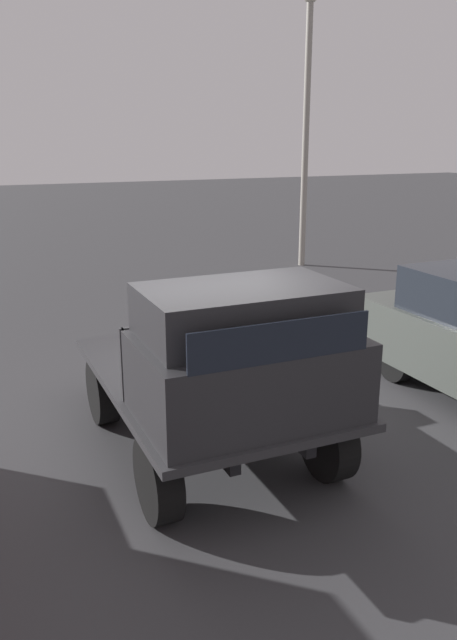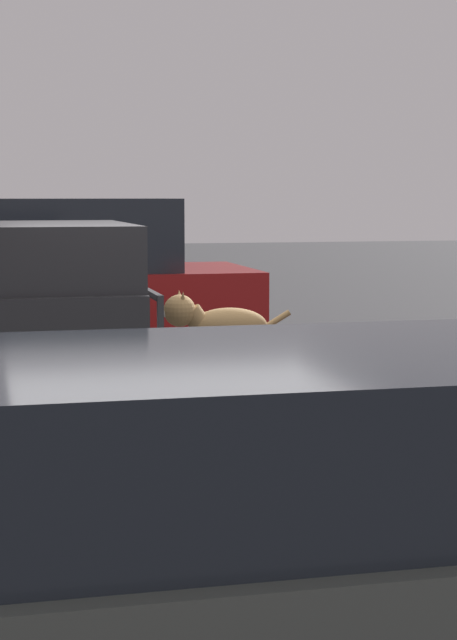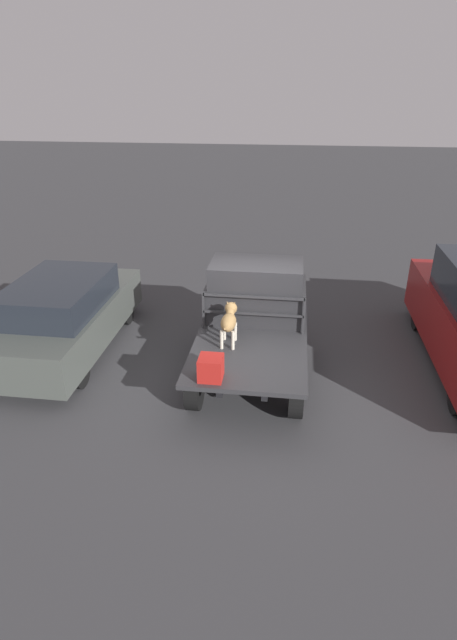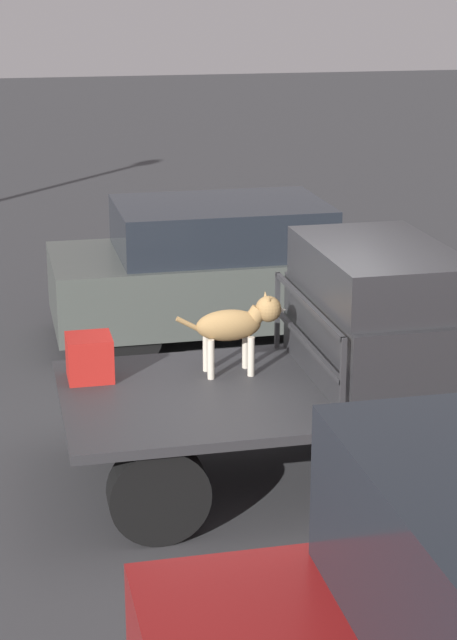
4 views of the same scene
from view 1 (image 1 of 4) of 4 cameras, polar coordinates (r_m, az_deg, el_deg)
The scene contains 7 objects.
ground_plane at distance 6.90m, azimuth -2.12°, elevation -11.43°, with size 80.00×80.00×0.00m, color #38383A.
flatbed_truck at distance 6.65m, azimuth -2.17°, elevation -6.90°, with size 3.44×2.04×0.83m.
truck_cab at distance 5.50m, azimuth 1.60°, elevation -3.21°, with size 1.27×1.92×1.15m.
truck_headboard at distance 6.11m, azimuth -1.12°, elevation -1.82°, with size 0.04×1.92×0.72m.
dog at distance 6.69m, azimuth 0.31°, elevation -0.52°, with size 0.96×0.27×0.70m.
cargo_crate at distance 7.93m, azimuth -2.58°, elevation 0.29°, with size 0.38×0.38×0.38m.
light_pole_near at distance 16.12m, azimuth 7.20°, elevation 19.69°, with size 0.42×0.42×6.62m.
Camera 1 is at (5.68, -2.22, 3.23)m, focal length 35.00 mm.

